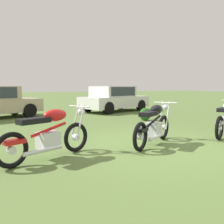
{
  "coord_description": "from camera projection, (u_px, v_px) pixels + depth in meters",
  "views": [
    {
      "loc": [
        -3.71,
        -4.64,
        1.41
      ],
      "look_at": [
        -0.23,
        1.66,
        0.67
      ],
      "focal_mm": 39.9,
      "sensor_mm": 36.0,
      "label": 1
    }
  ],
  "objects": [
    {
      "name": "shrub_low",
      "position": [
        145.0,
        114.0,
        10.37
      ],
      "size": [
        0.51,
        0.42,
        0.52
      ],
      "color": "#235C1E",
      "rests_on": "ground"
    },
    {
      "name": "motorcycle_red",
      "position": [
        48.0,
        134.0,
        4.82
      ],
      "size": [
        2.0,
        1.0,
        1.02
      ],
      "rotation": [
        0.0,
        0.0,
        0.35
      ],
      "color": "black",
      "rests_on": "ground"
    },
    {
      "name": "car_white",
      "position": [
        114.0,
        97.0,
        14.06
      ],
      "size": [
        4.36,
        2.83,
        1.43
      ],
      "rotation": [
        0.0,
        0.0,
        0.28
      ],
      "color": "silver",
      "rests_on": "ground"
    },
    {
      "name": "motorcycle_black",
      "position": [
        154.0,
        125.0,
        6.04
      ],
      "size": [
        1.87,
        1.25,
        1.02
      ],
      "rotation": [
        0.0,
        0.0,
        0.52
      ],
      "color": "black",
      "rests_on": "ground"
    },
    {
      "name": "ground_plane",
      "position": [
        154.0,
        146.0,
        5.97
      ],
      "size": [
        120.0,
        120.0,
        0.0
      ],
      "primitive_type": "plane",
      "color": "#567038"
    }
  ]
}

